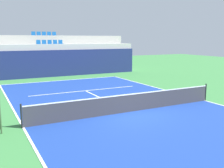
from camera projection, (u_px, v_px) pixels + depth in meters
ground_plane at (130, 112)px, 13.81m from camera, size 80.00×80.00×0.00m
court_surface at (130, 112)px, 13.81m from camera, size 11.00×24.00×0.01m
baseline_far at (63, 80)px, 24.24m from camera, size 11.00×0.10×0.00m
sideline_left at (23, 128)px, 11.32m from camera, size 0.10×24.00×0.00m
sideline_right at (205, 101)px, 16.29m from camera, size 0.10×24.00×0.00m
service_line_far at (85, 91)px, 19.39m from camera, size 8.26×0.10×0.00m
centre_service_line at (104, 99)px, 16.60m from camera, size 0.10×6.40×0.00m
back_wall at (54, 63)px, 26.49m from camera, size 18.48×0.30×2.71m
stands_tier_lower at (51, 60)px, 27.62m from camera, size 18.48×2.40×3.28m
stands_tier_upper at (45, 54)px, 29.63m from camera, size 18.48×2.40×4.20m
seating_row_lower at (50, 43)px, 27.40m from camera, size 2.78×0.44×0.44m
seating_row_upper at (44, 34)px, 29.34m from camera, size 2.78×0.44×0.44m
tennis_net at (130, 103)px, 13.72m from camera, size 11.08×0.08×1.07m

